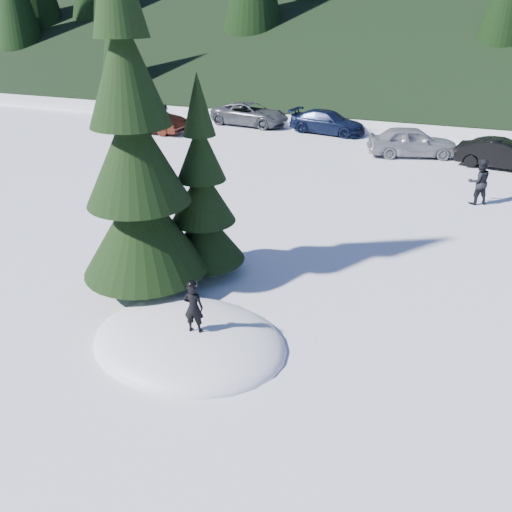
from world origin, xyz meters
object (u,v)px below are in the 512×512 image
at_px(car_5, 502,154).
at_px(car_1, 150,120).
at_px(child_skier, 193,308).
at_px(car_2, 251,114).
at_px(adult_0, 479,182).
at_px(car_0, 139,106).
at_px(spruce_tall, 136,166).
at_px(spruce_short, 203,201).
at_px(car_4, 412,142).
at_px(car_3, 327,122).

bearing_deg(car_5, car_1, 98.38).
xyz_separation_m(child_skier, car_2, (-7.92, 22.30, -0.36)).
bearing_deg(car_1, adult_0, -107.14).
distance_m(car_0, car_2, 8.25).
distance_m(spruce_tall, adult_0, 13.20).
xyz_separation_m(spruce_short, car_2, (-6.47, 18.97, -1.41)).
bearing_deg(car_2, child_skier, -153.99).
xyz_separation_m(car_0, car_4, (18.68, -3.72, 0.05)).
height_order(child_skier, car_5, child_skier).
height_order(child_skier, car_3, child_skier).
distance_m(adult_0, car_3, 12.83).
bearing_deg(spruce_short, spruce_tall, -125.54).
height_order(adult_0, car_1, adult_0).
bearing_deg(spruce_short, car_5, 60.51).
xyz_separation_m(car_0, car_3, (13.41, -0.20, -0.03)).
bearing_deg(car_3, spruce_tall, -170.08).
height_order(car_1, car_5, car_1).
distance_m(spruce_short, car_3, 18.60).
relative_size(adult_0, car_3, 0.38).
bearing_deg(car_5, adult_0, 179.09).
xyz_separation_m(spruce_short, car_0, (-14.72, 18.70, -1.41)).
xyz_separation_m(car_1, car_3, (10.00, 3.71, -0.08)).
bearing_deg(car_4, car_1, 73.64).
bearing_deg(car_3, spruce_short, -166.92).
bearing_deg(adult_0, car_1, -47.64).
bearing_deg(spruce_tall, adult_0, 51.63).
distance_m(child_skier, car_0, 27.33).
height_order(child_skier, car_1, child_skier).
bearing_deg(adult_0, spruce_short, 21.71).
distance_m(spruce_short, car_4, 15.55).
bearing_deg(car_1, car_0, 42.06).
relative_size(spruce_short, car_3, 1.17).
distance_m(spruce_short, car_0, 23.84).
xyz_separation_m(car_0, car_2, (8.25, 0.27, 0.00)).
height_order(child_skier, car_4, child_skier).
height_order(child_skier, adult_0, adult_0).
relative_size(spruce_short, car_4, 1.24).
xyz_separation_m(adult_0, car_5, (1.05, 5.55, -0.21)).
bearing_deg(car_1, car_4, -88.27).
height_order(car_2, car_5, car_2).
xyz_separation_m(child_skier, car_1, (-12.76, 18.12, -0.32)).
bearing_deg(child_skier, car_4, -109.89).
relative_size(spruce_short, car_2, 1.07).
relative_size(spruce_tall, car_0, 2.11).
bearing_deg(car_1, car_3, -68.62).
bearing_deg(car_0, car_2, -99.42).
height_order(car_0, car_4, car_4).
bearing_deg(child_skier, car_5, -122.70).
relative_size(car_0, car_3, 0.89).
relative_size(spruce_tall, car_1, 1.91).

